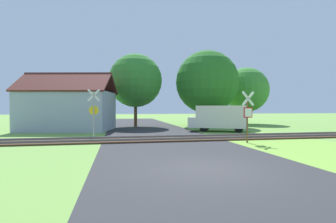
% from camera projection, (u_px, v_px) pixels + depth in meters
% --- Properties ---
extents(ground_plane, '(160.00, 160.00, 0.00)m').
position_uv_depth(ground_plane, '(206.00, 169.00, 8.68)').
color(ground_plane, '#6B9942').
extents(road_asphalt, '(7.56, 80.00, 0.01)m').
position_uv_depth(road_asphalt, '(190.00, 158.00, 10.64)').
color(road_asphalt, '#2D2D30').
rests_on(road_asphalt, ground).
extents(rail_track, '(60.00, 2.60, 0.22)m').
position_uv_depth(rail_track, '(163.00, 139.00, 16.70)').
color(rail_track, '#422D1E').
rests_on(rail_track, ground).
extents(stop_sign_near, '(0.87, 0.21, 3.02)m').
position_uv_depth(stop_sign_near, '(248.00, 114.00, 15.24)').
color(stop_sign_near, brown).
rests_on(stop_sign_near, ground).
extents(crossing_sign_far, '(0.88, 0.16, 3.36)m').
position_uv_depth(crossing_sign_far, '(94.00, 110.00, 17.98)').
color(crossing_sign_far, '#9E9EA5').
rests_on(crossing_sign_far, ground).
extents(house, '(8.88, 7.05, 5.27)m').
position_uv_depth(house, '(68.00, 109.00, 23.80)').
color(house, '#99A3B7').
rests_on(house, ground).
extents(tree_far, '(5.71, 5.71, 7.23)m').
position_uv_depth(tree_far, '(246.00, 90.00, 33.68)').
color(tree_far, '#513823').
rests_on(tree_far, ground).
extents(tree_center, '(5.82, 5.82, 7.95)m').
position_uv_depth(tree_center, '(135.00, 81.00, 28.64)').
color(tree_center, '#513823').
rests_on(tree_center, ground).
extents(tree_right, '(7.02, 7.02, 8.45)m').
position_uv_depth(tree_right, '(207.00, 82.00, 29.35)').
color(tree_right, '#513823').
rests_on(tree_right, ground).
extents(mail_truck, '(5.22, 3.80, 2.24)m').
position_uv_depth(mail_truck, '(219.00, 117.00, 22.61)').
color(mail_truck, silver).
rests_on(mail_truck, ground).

